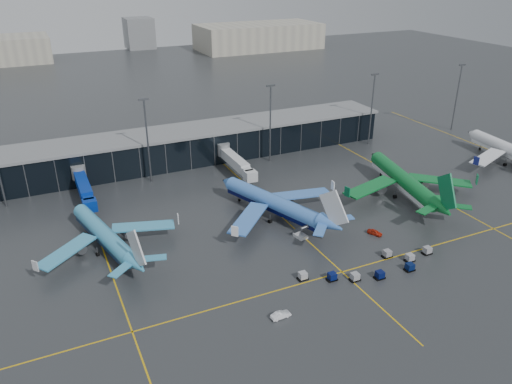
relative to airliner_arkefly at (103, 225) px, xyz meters
name	(u,v)px	position (x,y,z in m)	size (l,w,h in m)	color
ground	(269,249)	(34.27, -16.31, -6.06)	(600.00, 600.00, 0.00)	#282B2D
terminal_pier	(186,145)	(34.27, 45.69, -0.64)	(142.00, 17.00, 10.70)	black
jet_bridges	(84,188)	(-0.73, 26.68, -1.51)	(94.00, 27.50, 7.20)	#595B60
flood_masts	(212,129)	(39.27, 33.69, 7.75)	(203.00, 0.50, 25.50)	#595B60
distant_hangars	(163,41)	(84.22, 253.77, 2.73)	(260.00, 71.00, 22.00)	#B2AD99
taxi_lines	(286,221)	(44.27, -5.70, -6.05)	(220.00, 120.00, 0.02)	gold
airliner_arkefly	(103,225)	(0.00, 0.00, 0.00)	(34.65, 39.46, 12.13)	#3B97C1
airliner_klm_near	(272,193)	(42.13, -2.07, 0.55)	(37.79, 43.04, 13.23)	#3F78D0
airliner_aer_lingus	(404,171)	(81.90, -5.34, 0.99)	(40.29, 45.88, 14.10)	#0C6C2C
airliner_ba	(512,143)	(129.79, -0.85, 0.71)	(38.71, 44.08, 13.55)	white
baggage_carts	(376,267)	(51.48, -33.67, -5.30)	(32.93, 8.35, 1.70)	black
mobile_airstair	(300,234)	(43.50, -14.62, -5.29)	(2.73, 3.54, 3.45)	silver
service_van_red	(375,232)	(60.57, -21.16, -5.43)	(1.49, 3.69, 1.26)	#B4210D
service_van_white	(281,315)	(25.36, -39.12, -5.42)	(1.37, 3.92, 1.29)	white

